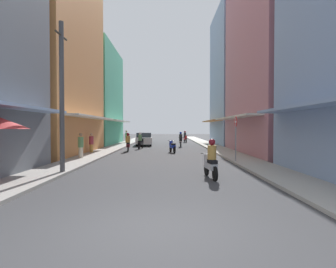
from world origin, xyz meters
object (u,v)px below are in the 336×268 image
(motorbike_black, at_px, (141,141))
(pedestrian_midway, at_px, (82,146))
(parked_car, at_px, (144,139))
(pedestrian_foreground, at_px, (127,136))
(pedestrian_far, at_px, (92,143))
(motorbike_maroon, at_px, (129,143))
(motorbike_red, at_px, (186,137))
(motorbike_blue, at_px, (173,146))
(motorbike_white, at_px, (181,140))
(street_sign_no_entry, at_px, (236,133))
(utility_pole, at_px, (63,97))
(motorbike_silver, at_px, (211,161))

(motorbike_black, distance_m, pedestrian_midway, 9.47)
(motorbike_black, xyz_separation_m, parked_car, (-0.11, 4.56, 0.04))
(motorbike_black, bearing_deg, pedestrian_foreground, 106.65)
(pedestrian_midway, bearing_deg, pedestrian_far, 95.68)
(motorbike_maroon, relative_size, pedestrian_midway, 1.07)
(motorbike_red, height_order, pedestrian_far, pedestrian_far)
(motorbike_blue, xyz_separation_m, pedestrian_foreground, (-5.71, 13.30, 0.44))
(motorbike_white, relative_size, parked_car, 0.43)
(street_sign_no_entry, bearing_deg, motorbike_black, 120.73)
(motorbike_white, distance_m, pedestrian_foreground, 9.38)
(parked_car, xyz_separation_m, utility_pole, (-1.82, -19.07, 2.61))
(motorbike_maroon, bearing_deg, pedestrian_foreground, 99.21)
(motorbike_blue, distance_m, parked_car, 9.24)
(pedestrian_midway, height_order, pedestrian_far, pedestrian_midway)
(motorbike_maroon, xyz_separation_m, utility_pole, (-1.19, -11.38, 2.64))
(motorbike_maroon, bearing_deg, street_sign_no_entry, -46.99)
(pedestrian_foreground, bearing_deg, pedestrian_midway, -90.45)
(motorbike_maroon, relative_size, parked_car, 0.43)
(motorbike_red, height_order, motorbike_silver, same)
(pedestrian_midway, relative_size, pedestrian_foreground, 1.00)
(pedestrian_foreground, bearing_deg, motorbike_black, -73.35)
(motorbike_black, bearing_deg, parked_car, 91.36)
(motorbike_silver, height_order, motorbike_maroon, same)
(motorbike_silver, bearing_deg, motorbike_white, 91.12)
(pedestrian_far, bearing_deg, utility_pole, -81.87)
(motorbike_white, xyz_separation_m, street_sign_no_entry, (2.48, -13.42, 1.01))
(motorbike_blue, bearing_deg, street_sign_no_entry, -62.56)
(motorbike_silver, bearing_deg, pedestrian_midway, 138.21)
(pedestrian_foreground, bearing_deg, motorbike_red, 14.85)
(motorbike_blue, bearing_deg, parked_car, 109.47)
(motorbike_red, distance_m, utility_pole, 26.74)
(pedestrian_far, bearing_deg, pedestrian_midway, -84.32)
(motorbike_maroon, xyz_separation_m, street_sign_no_entry, (7.19, -7.70, 1.01))
(motorbike_red, bearing_deg, motorbike_blue, -97.43)
(motorbike_red, bearing_deg, pedestrian_far, -116.48)
(parked_car, xyz_separation_m, pedestrian_foreground, (-2.63, 4.58, 0.21))
(parked_car, relative_size, utility_pole, 0.65)
(pedestrian_far, bearing_deg, motorbike_maroon, 40.99)
(utility_pole, bearing_deg, pedestrian_midway, 99.78)
(parked_car, bearing_deg, motorbike_white, -25.87)
(street_sign_no_entry, bearing_deg, motorbike_red, 93.82)
(pedestrian_midway, xyz_separation_m, pedestrian_far, (-0.37, 3.71, -0.04))
(motorbike_red, relative_size, motorbike_white, 1.00)
(motorbike_red, relative_size, motorbike_blue, 1.01)
(parked_car, distance_m, pedestrian_far, 10.35)
(motorbike_blue, distance_m, motorbike_black, 5.11)
(pedestrian_foreground, height_order, utility_pole, utility_pole)
(motorbike_black, height_order, pedestrian_far, pedestrian_far)
(motorbike_red, bearing_deg, motorbike_white, -96.66)
(motorbike_red, xyz_separation_m, motorbike_blue, (-2.00, -15.34, -0.20))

